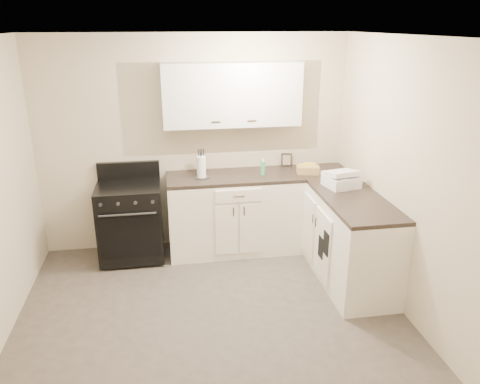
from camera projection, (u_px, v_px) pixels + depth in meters
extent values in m
plane|color=#473F38|center=(214.00, 326.00, 4.25)|extent=(3.60, 3.60, 0.00)
plane|color=white|center=(207.00, 37.00, 3.39)|extent=(3.60, 3.60, 0.00)
plane|color=beige|center=(195.00, 144.00, 5.49)|extent=(3.60, 0.00, 3.60)
plane|color=beige|center=(415.00, 186.00, 4.10)|extent=(0.00, 3.60, 3.60)
plane|color=beige|center=(253.00, 334.00, 2.15)|extent=(3.60, 0.00, 3.60)
cube|color=white|center=(234.00, 214.00, 5.55)|extent=(1.55, 0.60, 0.90)
cube|color=white|center=(340.00, 231.00, 5.12)|extent=(0.60, 1.90, 0.90)
cube|color=black|center=(234.00, 177.00, 5.39)|extent=(1.55, 0.60, 0.04)
cube|color=black|center=(344.00, 191.00, 4.96)|extent=(0.60, 1.90, 0.04)
cube|color=silver|center=(232.00, 95.00, 5.22)|extent=(1.55, 0.30, 0.70)
cube|color=black|center=(131.00, 221.00, 5.34)|extent=(0.71, 0.61, 0.86)
cube|color=#D3AD82|center=(201.00, 165.00, 5.41)|extent=(0.11, 0.10, 0.20)
cylinder|color=white|center=(201.00, 167.00, 5.25)|extent=(0.14, 0.14, 0.25)
cylinder|color=#43AF69|center=(263.00, 168.00, 5.38)|extent=(0.07, 0.07, 0.16)
cube|color=black|center=(286.00, 160.00, 5.71)|extent=(0.13, 0.06, 0.16)
cube|color=tan|center=(308.00, 170.00, 5.45)|extent=(0.29, 0.22, 0.09)
cube|color=white|center=(341.00, 181.00, 5.00)|extent=(0.38, 0.36, 0.12)
cylinder|color=silver|center=(343.00, 184.00, 4.89)|extent=(0.09, 0.09, 0.13)
cube|color=black|center=(326.00, 243.00, 4.63)|extent=(0.02, 0.14, 0.24)
cube|color=black|center=(321.00, 247.00, 4.80)|extent=(0.02, 0.13, 0.23)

